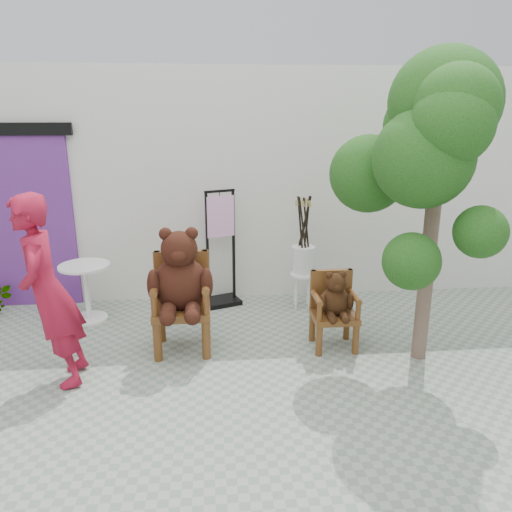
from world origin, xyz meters
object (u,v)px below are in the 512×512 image
at_px(chair_small, 334,302).
at_px(tree, 428,140).
at_px(person, 48,293).
at_px(display_stand, 221,261).
at_px(cafe_table, 86,286).
at_px(chair_big, 181,283).
at_px(stool_bucket, 303,260).

height_order(chair_small, tree, tree).
xyz_separation_m(person, display_stand, (1.60, 1.81, -0.31)).
bearing_deg(cafe_table, chair_small, -19.14).
bearing_deg(person, chair_big, 108.73).
bearing_deg(tree, cafe_table, 159.15).
height_order(chair_big, person, person).
distance_m(chair_small, cafe_table, 2.96).
bearing_deg(chair_big, person, -154.52).
height_order(person, stool_bucket, person).
relative_size(cafe_table, tree, 0.23).
height_order(person, cafe_table, person).
xyz_separation_m(chair_small, tree, (0.70, -0.36, 1.70)).
xyz_separation_m(cafe_table, tree, (3.50, -1.33, 1.77)).
distance_m(chair_big, person, 1.28).
distance_m(cafe_table, stool_bucket, 2.69).
distance_m(chair_big, cafe_table, 1.52).
bearing_deg(chair_big, tree, -10.78).
xyz_separation_m(chair_big, stool_bucket, (1.49, 1.06, -0.11)).
bearing_deg(chair_big, display_stand, 70.44).
height_order(display_stand, stool_bucket, display_stand).
xyz_separation_m(display_stand, tree, (1.87, -1.70, 1.63)).
bearing_deg(person, display_stand, 131.78).
bearing_deg(stool_bucket, chair_big, -144.54).
xyz_separation_m(chair_big, person, (-1.15, -0.55, 0.15)).
relative_size(display_stand, stool_bucket, 1.04).
distance_m(chair_small, tree, 1.88).
distance_m(chair_big, stool_bucket, 1.83).
bearing_deg(chair_small, person, -170.35).
relative_size(display_stand, tree, 0.50).
distance_m(person, display_stand, 2.43).
bearing_deg(tree, display_stand, 137.69).
bearing_deg(chair_small, chair_big, 177.22).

